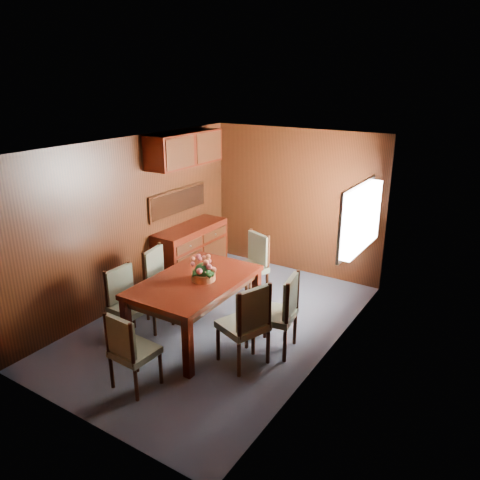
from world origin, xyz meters
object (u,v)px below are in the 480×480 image
Objects in this scene: dining_table at (195,287)px; sideboard at (191,253)px; chair_right_near at (247,321)px; chair_left_near at (127,299)px; chair_head at (129,348)px; flower_centerpiece at (203,269)px.

sideboard is at bearing 128.65° from dining_table.
sideboard is 2.61m from chair_right_near.
chair_left_near is 1.05× the size of chair_head.
chair_right_near is at bearing -37.83° from sideboard.
sideboard is 1.54× the size of chair_head.
chair_left_near reaches higher than dining_table.
sideboard is at bearing 118.04° from chair_head.
flower_centerpiece is at bearing 23.12° from dining_table.
chair_left_near is 1.63m from chair_right_near.
flower_centerpiece is (0.80, 0.55, 0.41)m from chair_left_near.
chair_head is at bearing 47.14° from chair_left_near.
chair_right_near is 1.13× the size of chair_head.
flower_centerpiece is (-0.80, 0.26, 0.37)m from chair_right_near.
chair_left_near is (-0.70, -0.50, -0.14)m from dining_table.
sideboard is at bearing -165.77° from chair_left_near.
chair_head reaches higher than dining_table.
flower_centerpiece is at bearing -46.71° from sideboard.
flower_centerpiece is (0.10, 0.05, 0.26)m from dining_table.
flower_centerpiece reaches higher than dining_table.
dining_table is 0.93m from chair_right_near.
chair_left_near is 3.01× the size of flower_centerpiece.
chair_right_near is at bearing 54.94° from chair_head.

